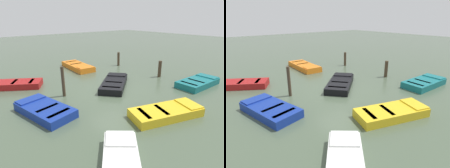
# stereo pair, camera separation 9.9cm
# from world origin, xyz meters

# --- Properties ---
(ground_plane) EXTENTS (80.00, 80.00, 0.00)m
(ground_plane) POSITION_xyz_m (0.00, 0.00, 0.00)
(ground_plane) COLOR #475642
(rowboat_orange) EXTENTS (3.89, 1.62, 0.46)m
(rowboat_orange) POSITION_xyz_m (-5.79, 0.89, 0.22)
(rowboat_orange) COLOR orange
(rowboat_orange) RESTS_ON ground_plane
(rowboat_blue) EXTENTS (3.28, 2.10, 0.46)m
(rowboat_blue) POSITION_xyz_m (0.43, -4.51, 0.22)
(rowboat_blue) COLOR navy
(rowboat_blue) RESTS_ON ground_plane
(rowboat_black) EXTENTS (3.26, 3.47, 0.46)m
(rowboat_black) POSITION_xyz_m (-0.31, 0.46, 0.22)
(rowboat_black) COLOR black
(rowboat_black) RESTS_ON ground_plane
(rowboat_teal) EXTENTS (1.59, 3.14, 0.46)m
(rowboat_teal) POSITION_xyz_m (3.14, 4.83, 0.22)
(rowboat_teal) COLOR #14666B
(rowboat_teal) RESTS_ON ground_plane
(rowboat_red) EXTENTS (3.16, 3.95, 0.46)m
(rowboat_red) POSITION_xyz_m (-4.47, -4.92, 0.22)
(rowboat_red) COLOR maroon
(rowboat_red) RESTS_ON ground_plane
(rowboat_yellow) EXTENTS (2.31, 3.56, 0.46)m
(rowboat_yellow) POSITION_xyz_m (4.27, -0.30, 0.22)
(rowboat_yellow) COLOR gold
(rowboat_yellow) RESTS_ON ground_plane
(mooring_piling_far_left) EXTENTS (0.22, 0.22, 1.24)m
(mooring_piling_far_left) POSITION_xyz_m (-4.38, 4.43, 0.62)
(mooring_piling_far_left) COLOR #423323
(mooring_piling_far_left) RESTS_ON ground_plane
(mooring_piling_mid_right) EXTENTS (0.25, 0.25, 1.23)m
(mooring_piling_mid_right) POSITION_xyz_m (0.27, 4.48, 0.62)
(mooring_piling_mid_right) COLOR #423323
(mooring_piling_mid_right) RESTS_ON ground_plane
(mooring_piling_near_left) EXTENTS (0.18, 0.18, 1.75)m
(mooring_piling_near_left) POSITION_xyz_m (-0.94, -2.83, 0.87)
(mooring_piling_near_left) COLOR #423323
(mooring_piling_near_left) RESTS_ON ground_plane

